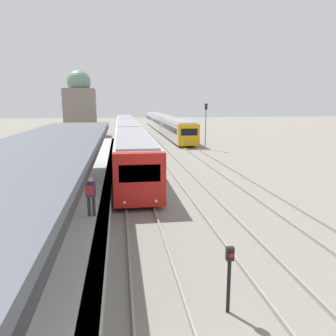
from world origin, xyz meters
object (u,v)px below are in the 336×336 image
object	(u,v)px
train_near	(127,134)
train_far	(163,123)
signal_post_near	(229,273)
signal_mast_far	(206,121)
person_on_platform	(91,193)

from	to	relation	value
train_near	train_far	xyz separation A→B (m)	(7.46, 22.63, -0.05)
train_near	signal_post_near	bearing A→B (deg)	-86.89
signal_post_near	signal_mast_far	distance (m)	31.26
signal_mast_far	person_on_platform	bearing A→B (deg)	-114.76
train_near	signal_post_near	distance (m)	33.25
person_on_platform	signal_post_near	world-z (taller)	person_on_platform
train_near	signal_mast_far	size ratio (longest dim) A/B	9.15
person_on_platform	train_near	bearing A→B (deg)	85.46
person_on_platform	train_far	xyz separation A→B (m)	(9.64, 50.08, -0.16)
signal_mast_far	signal_post_near	bearing A→B (deg)	-103.63
train_near	train_far	size ratio (longest dim) A/B	1.02
signal_post_near	person_on_platform	bearing A→B (deg)	124.72
train_far	signal_post_near	size ratio (longest dim) A/B	26.04
person_on_platform	train_far	world-z (taller)	train_far
signal_post_near	signal_mast_far	world-z (taller)	signal_mast_far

